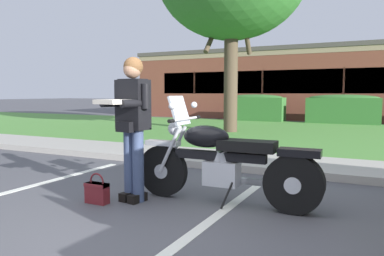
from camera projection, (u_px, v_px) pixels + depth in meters
ground_plane at (143, 227)px, 3.54m from camera, size 140.00×140.00×0.00m
curb_strip at (239, 168)px, 6.07m from camera, size 60.00×0.20×0.12m
concrete_walk at (254, 160)px, 6.84m from camera, size 60.00×1.50×0.08m
grass_lawn at (302, 133)px, 11.52m from camera, size 60.00×8.96×0.06m
stall_stripe_0 at (3, 193)px, 4.72m from camera, size 0.20×4.40×0.01m
stall_stripe_1 at (200, 228)px, 3.50m from camera, size 0.20×4.40×0.01m
motorcycle at (230, 163)px, 4.22m from camera, size 2.24×0.82×1.26m
rider_person at (132, 117)px, 4.30m from camera, size 0.53×0.62×1.70m
handbag at (97, 191)px, 4.30m from camera, size 0.28×0.13×0.36m
hedge_left at (255, 107)px, 16.69m from camera, size 2.63×0.90×1.24m
hedge_center_left at (343, 109)px, 15.08m from camera, size 2.85×0.90×1.24m
brick_building at (349, 84)px, 19.82m from camera, size 21.56×8.48×3.52m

